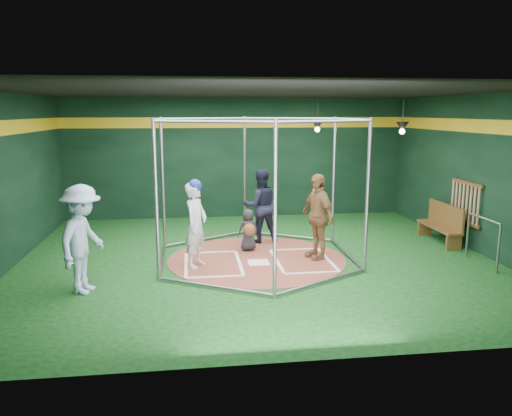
{
  "coord_description": "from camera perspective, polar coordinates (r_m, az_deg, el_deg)",
  "views": [
    {
      "loc": [
        -1.36,
        -10.21,
        3.12
      ],
      "look_at": [
        0.0,
        0.1,
        1.1
      ],
      "focal_mm": 35.0,
      "sensor_mm": 36.0,
      "label": 1
    }
  ],
  "objects": [
    {
      "name": "home_plate",
      "position": [
        10.48,
        0.29,
        -6.24
      ],
      "size": [
        0.43,
        0.43,
        0.01
      ],
      "primitive_type": "cube",
      "color": "white",
      "rests_on": "clay_disc"
    },
    {
      "name": "catcher_figure",
      "position": [
        11.25,
        -0.89,
        -2.5
      ],
      "size": [
        0.52,
        0.58,
        0.95
      ],
      "color": "black",
      "rests_on": "clay_disc"
    },
    {
      "name": "pendant_lamp_far",
      "position": [
        13.34,
        16.38,
        8.92
      ],
      "size": [
        0.34,
        0.34,
        0.9
      ],
      "color": "black",
      "rests_on": "room_shell"
    },
    {
      "name": "steel_railing",
      "position": [
        11.23,
        24.52,
        -2.63
      ],
      "size": [
        0.05,
        1.16,
        1.0
      ],
      "color": "gray",
      "rests_on": "ground"
    },
    {
      "name": "bat_rack",
      "position": [
        12.51,
        22.79,
        0.6
      ],
      "size": [
        0.07,
        1.25,
        0.98
      ],
      "color": "brown",
      "rests_on": "room_shell"
    },
    {
      "name": "room_shell",
      "position": [
        10.4,
        0.07,
        3.44
      ],
      "size": [
        10.1,
        9.1,
        3.53
      ],
      "color": "#0C3810",
      "rests_on": "ground"
    },
    {
      "name": "visitor_leopard",
      "position": [
        10.7,
        7.02,
        -0.94
      ],
      "size": [
        0.77,
        1.15,
        1.82
      ],
      "primitive_type": "imported",
      "rotation": [
        0.0,
        0.0,
        -1.24
      ],
      "color": "#B2854C",
      "rests_on": "clay_disc"
    },
    {
      "name": "bystander_blue",
      "position": [
        9.12,
        -19.22,
        -3.4
      ],
      "size": [
        1.03,
        1.38,
        1.9
      ],
      "primitive_type": "imported",
      "rotation": [
        0.0,
        0.0,
        1.28
      ],
      "color": "#A6C1DC",
      "rests_on": "ground"
    },
    {
      "name": "umpire",
      "position": [
        11.95,
        0.5,
        0.27
      ],
      "size": [
        0.93,
        0.76,
        1.77
      ],
      "primitive_type": "imported",
      "rotation": [
        0.0,
        0.0,
        3.25
      ],
      "color": "black",
      "rests_on": "clay_disc"
    },
    {
      "name": "batter_box_left",
      "position": [
        10.44,
        -4.95,
        -6.34
      ],
      "size": [
        1.17,
        1.77,
        0.01
      ],
      "color": "white",
      "rests_on": "clay_disc"
    },
    {
      "name": "pendant_lamp_near",
      "position": [
        14.27,
        7.03,
        9.38
      ],
      "size": [
        0.34,
        0.34,
        0.9
      ],
      "color": "black",
      "rests_on": "room_shell"
    },
    {
      "name": "clay_disc",
      "position": [
        10.76,
        0.07,
        -5.83
      ],
      "size": [
        3.8,
        3.8,
        0.01
      ],
      "primitive_type": "cylinder",
      "color": "brown",
      "rests_on": "ground"
    },
    {
      "name": "batter_figure",
      "position": [
        10.09,
        -6.88,
        -1.78
      ],
      "size": [
        0.65,
        0.75,
        1.79
      ],
      "color": "silver",
      "rests_on": "clay_disc"
    },
    {
      "name": "batter_box_right",
      "position": [
        10.69,
        5.33,
        -5.94
      ],
      "size": [
        1.17,
        1.77,
        0.01
      ],
      "color": "white",
      "rests_on": "clay_disc"
    },
    {
      "name": "batting_cage",
      "position": [
        10.43,
        0.07,
        2.05
      ],
      "size": [
        4.05,
        4.67,
        3.0
      ],
      "color": "gray",
      "rests_on": "ground"
    },
    {
      "name": "dugout_bench",
      "position": [
        12.83,
        20.49,
        -1.59
      ],
      "size": [
        0.38,
        1.61,
        0.94
      ],
      "color": "brown",
      "rests_on": "ground"
    }
  ]
}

